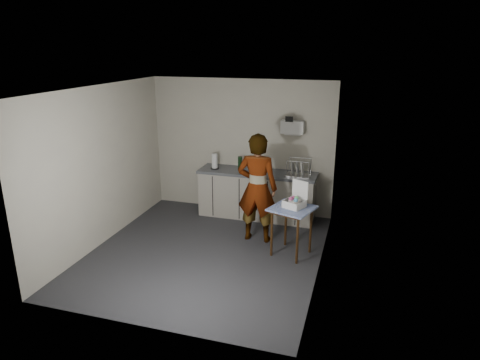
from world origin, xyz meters
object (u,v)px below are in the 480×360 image
(standing_man, at_px, (257,188))
(bakery_box, at_px, (295,201))
(dark_bottle, at_px, (240,163))
(kitchen_counter, at_px, (257,196))
(soda_can, at_px, (259,169))
(soap_bottle, at_px, (252,164))
(side_table, at_px, (292,214))
(paper_towel, at_px, (215,162))
(dish_rack, at_px, (298,172))

(standing_man, height_order, bakery_box, standing_man)
(dark_bottle, bearing_deg, kitchen_counter, -1.01)
(soda_can, xyz_separation_m, dark_bottle, (-0.38, 0.02, 0.07))
(standing_man, relative_size, soap_bottle, 5.92)
(soap_bottle, xyz_separation_m, dark_bottle, (-0.27, 0.10, -0.02))
(side_table, xyz_separation_m, paper_towel, (-1.75, 1.32, 0.36))
(dark_bottle, height_order, paper_towel, paper_towel)
(standing_man, bearing_deg, dark_bottle, -59.59)
(standing_man, xyz_separation_m, dish_rack, (0.52, 0.96, 0.05))
(dark_bottle, relative_size, dish_rack, 0.60)
(dark_bottle, bearing_deg, side_table, -47.42)
(side_table, distance_m, dish_rack, 1.36)
(side_table, height_order, soap_bottle, soap_bottle)
(soda_can, relative_size, paper_towel, 0.40)
(paper_towel, bearing_deg, dish_rack, 0.30)
(dark_bottle, distance_m, paper_towel, 0.50)
(dark_bottle, bearing_deg, dish_rack, -2.06)
(dark_bottle, relative_size, bakery_box, 0.67)
(standing_man, bearing_deg, side_table, 150.31)
(kitchen_counter, bearing_deg, dark_bottle, 178.99)
(side_table, relative_size, soap_bottle, 2.53)
(soda_can, bearing_deg, side_table, -56.76)
(standing_man, relative_size, paper_towel, 6.26)
(standing_man, distance_m, soda_can, 1.00)
(paper_towel, bearing_deg, kitchen_counter, 2.92)
(standing_man, bearing_deg, kitchen_counter, -76.05)
(bakery_box, bearing_deg, kitchen_counter, 149.92)
(soda_can, bearing_deg, soap_bottle, -144.93)
(standing_man, distance_m, soap_bottle, 0.97)
(soda_can, bearing_deg, paper_towel, -178.28)
(dish_rack, bearing_deg, bakery_box, -82.56)
(soap_bottle, xyz_separation_m, paper_towel, (-0.76, 0.05, -0.02))
(soap_bottle, height_order, bakery_box, soap_bottle)
(kitchen_counter, xyz_separation_m, bakery_box, (0.95, -1.32, 0.46))
(soda_can, xyz_separation_m, bakery_box, (0.91, -1.30, -0.09))
(kitchen_counter, bearing_deg, bakery_box, -54.32)
(kitchen_counter, relative_size, bakery_box, 5.61)
(kitchen_counter, distance_m, standing_man, 1.14)
(kitchen_counter, relative_size, paper_towel, 7.56)
(dark_bottle, bearing_deg, soda_can, -3.44)
(paper_towel, xyz_separation_m, dish_rack, (1.61, 0.01, -0.07))
(dish_rack, xyz_separation_m, bakery_box, (0.17, -1.28, -0.10))
(paper_towel, bearing_deg, bakery_box, -35.56)
(dish_rack, bearing_deg, standing_man, -118.49)
(dish_rack, bearing_deg, soda_can, 178.64)
(soda_can, relative_size, dark_bottle, 0.45)
(soda_can, height_order, paper_towel, paper_towel)
(standing_man, bearing_deg, soap_bottle, -70.29)
(dish_rack, bearing_deg, soap_bottle, -176.09)
(paper_towel, relative_size, bakery_box, 0.74)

